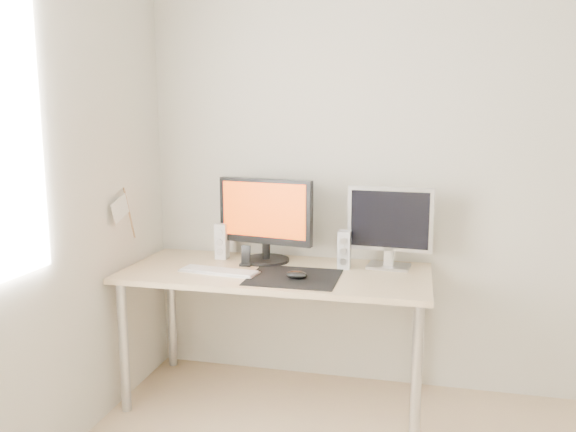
{
  "coord_description": "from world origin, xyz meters",
  "views": [
    {
      "loc": [
        -0.21,
        -1.4,
        1.5
      ],
      "look_at": [
        -0.88,
        1.46,
        1.01
      ],
      "focal_mm": 35.0,
      "sensor_mm": 36.0,
      "label": 1
    }
  ],
  "objects_px": {
    "second_monitor": "(390,224)",
    "speaker_left": "(222,241)",
    "speaker_right": "(344,250)",
    "phone_dock": "(246,260)",
    "keyboard": "(219,271)",
    "desk": "(276,285)",
    "main_monitor": "(265,217)",
    "mouse": "(297,275)"
  },
  "relations": [
    {
      "from": "speaker_left",
      "to": "main_monitor",
      "type": "bearing_deg",
      "value": -4.37
    },
    {
      "from": "desk",
      "to": "phone_dock",
      "type": "xyz_separation_m",
      "value": [
        -0.18,
        0.06,
        0.11
      ]
    },
    {
      "from": "mouse",
      "to": "desk",
      "type": "distance_m",
      "value": 0.22
    },
    {
      "from": "main_monitor",
      "to": "second_monitor",
      "type": "bearing_deg",
      "value": 2.13
    },
    {
      "from": "desk",
      "to": "keyboard",
      "type": "relative_size",
      "value": 3.71
    },
    {
      "from": "speaker_left",
      "to": "speaker_right",
      "type": "distance_m",
      "value": 0.71
    },
    {
      "from": "speaker_right",
      "to": "desk",
      "type": "bearing_deg",
      "value": -159.88
    },
    {
      "from": "speaker_left",
      "to": "speaker_right",
      "type": "xyz_separation_m",
      "value": [
        0.71,
        -0.06,
        0.0
      ]
    },
    {
      "from": "mouse",
      "to": "speaker_left",
      "type": "height_order",
      "value": "speaker_left"
    },
    {
      "from": "speaker_left",
      "to": "phone_dock",
      "type": "xyz_separation_m",
      "value": [
        0.18,
        -0.13,
        -0.07
      ]
    },
    {
      "from": "keyboard",
      "to": "phone_dock",
      "type": "bearing_deg",
      "value": 60.76
    },
    {
      "from": "mouse",
      "to": "main_monitor",
      "type": "height_order",
      "value": "main_monitor"
    },
    {
      "from": "main_monitor",
      "to": "speaker_right",
      "type": "distance_m",
      "value": 0.47
    },
    {
      "from": "speaker_left",
      "to": "speaker_right",
      "type": "bearing_deg",
      "value": -5.18
    },
    {
      "from": "second_monitor",
      "to": "mouse",
      "type": "bearing_deg",
      "value": -142.36
    },
    {
      "from": "speaker_left",
      "to": "phone_dock",
      "type": "relative_size",
      "value": 1.81
    },
    {
      "from": "keyboard",
      "to": "speaker_right",
      "type": "bearing_deg",
      "value": 20.62
    },
    {
      "from": "second_monitor",
      "to": "speaker_left",
      "type": "height_order",
      "value": "second_monitor"
    },
    {
      "from": "desk",
      "to": "speaker_right",
      "type": "bearing_deg",
      "value": 20.12
    },
    {
      "from": "desk",
      "to": "speaker_left",
      "type": "height_order",
      "value": "speaker_left"
    },
    {
      "from": "keyboard",
      "to": "phone_dock",
      "type": "relative_size",
      "value": 3.85
    },
    {
      "from": "desk",
      "to": "main_monitor",
      "type": "xyz_separation_m",
      "value": [
        -0.1,
        0.17,
        0.33
      ]
    },
    {
      "from": "mouse",
      "to": "phone_dock",
      "type": "distance_m",
      "value": 0.38
    },
    {
      "from": "speaker_left",
      "to": "speaker_right",
      "type": "relative_size",
      "value": 1.0
    },
    {
      "from": "main_monitor",
      "to": "second_monitor",
      "type": "xyz_separation_m",
      "value": [
        0.68,
        0.03,
        -0.01
      ]
    },
    {
      "from": "main_monitor",
      "to": "speaker_left",
      "type": "xyz_separation_m",
      "value": [
        -0.26,
        0.02,
        -0.15
      ]
    },
    {
      "from": "speaker_left",
      "to": "desk",
      "type": "bearing_deg",
      "value": -27.52
    },
    {
      "from": "main_monitor",
      "to": "speaker_left",
      "type": "relative_size",
      "value": 2.7
    },
    {
      "from": "speaker_left",
      "to": "mouse",
      "type": "bearing_deg",
      "value": -32.91
    },
    {
      "from": "second_monitor",
      "to": "speaker_left",
      "type": "distance_m",
      "value": 0.95
    },
    {
      "from": "desk",
      "to": "speaker_left",
      "type": "relative_size",
      "value": 7.87
    },
    {
      "from": "mouse",
      "to": "second_monitor",
      "type": "bearing_deg",
      "value": 37.64
    },
    {
      "from": "speaker_left",
      "to": "phone_dock",
      "type": "bearing_deg",
      "value": -35.31
    },
    {
      "from": "mouse",
      "to": "keyboard",
      "type": "height_order",
      "value": "mouse"
    },
    {
      "from": "main_monitor",
      "to": "speaker_left",
      "type": "distance_m",
      "value": 0.31
    },
    {
      "from": "mouse",
      "to": "speaker_right",
      "type": "relative_size",
      "value": 0.53
    },
    {
      "from": "main_monitor",
      "to": "speaker_right",
      "type": "height_order",
      "value": "main_monitor"
    },
    {
      "from": "keyboard",
      "to": "phone_dock",
      "type": "distance_m",
      "value": 0.19
    },
    {
      "from": "speaker_right",
      "to": "second_monitor",
      "type": "bearing_deg",
      "value": 16.75
    },
    {
      "from": "main_monitor",
      "to": "keyboard",
      "type": "distance_m",
      "value": 0.41
    },
    {
      "from": "speaker_right",
      "to": "phone_dock",
      "type": "relative_size",
      "value": 1.81
    },
    {
      "from": "main_monitor",
      "to": "desk",
      "type": "bearing_deg",
      "value": -59.03
    }
  ]
}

